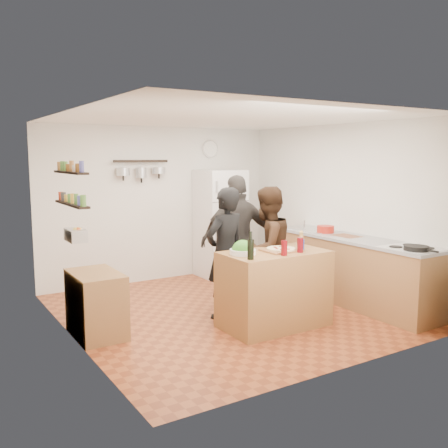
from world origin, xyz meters
TOP-DOWN VIEW (x-y plane):
  - room_shell at (0.00, 0.39)m, footprint 4.20×4.20m
  - prep_island at (0.16, -0.77)m, footprint 1.25×0.72m
  - pizza_board at (0.24, -0.79)m, footprint 0.42×0.34m
  - pizza at (0.24, -0.79)m, footprint 0.34×0.34m
  - salad_bowl at (-0.26, -0.72)m, footprint 0.30×0.30m
  - wine_bottle at (-0.34, -0.99)m, footprint 0.07×0.07m
  - wine_glass_near at (0.11, -1.01)m, footprint 0.07×0.07m
  - wine_glass_far at (0.38, -0.97)m, footprint 0.07×0.07m
  - pepper_mill at (0.61, -0.72)m, footprint 0.05×0.05m
  - salt_canister at (0.46, -0.89)m, footprint 0.08×0.08m
  - person_left at (-0.15, -0.17)m, footprint 0.67×0.51m
  - person_center at (0.43, -0.25)m, footprint 0.92×0.79m
  - person_back at (0.30, 0.21)m, footprint 1.12×0.69m
  - counter_run at (1.70, -0.55)m, footprint 0.63×2.63m
  - stove_top at (1.70, -1.50)m, footprint 0.60×0.62m
  - skillet at (1.60, -1.64)m, footprint 0.29×0.29m
  - sink at (1.70, 0.30)m, footprint 0.50×0.80m
  - cutting_board at (1.70, -0.42)m, footprint 0.30×0.40m
  - red_bowl at (1.65, -0.05)m, footprint 0.25×0.25m
  - fridge at (0.95, 1.75)m, footprint 0.70×0.68m
  - wall_clock at (0.95, 2.08)m, footprint 0.30×0.03m
  - spice_shelf_lower at (-1.93, 0.20)m, footprint 0.12×1.00m
  - spice_shelf_upper at (-1.93, 0.20)m, footprint 0.12×1.00m
  - produce_basket at (-1.90, 0.20)m, footprint 0.18×0.35m
  - side_table at (-1.74, 0.05)m, footprint 0.50×0.80m
  - pot_rack at (-0.35, 2.00)m, footprint 0.90×0.04m

SIDE VIEW (x-z plane):
  - side_table at x=-1.74m, z-range 0.00..0.73m
  - counter_run at x=1.70m, z-range 0.00..0.90m
  - prep_island at x=0.16m, z-range 0.00..0.91m
  - person_center at x=0.43m, z-range 0.00..1.64m
  - person_left at x=-0.15m, z-range 0.00..1.65m
  - person_back at x=0.30m, z-range 0.00..1.78m
  - fridge at x=0.95m, z-range 0.00..1.80m
  - stove_top at x=1.70m, z-range 0.90..0.92m
  - cutting_board at x=1.70m, z-range 0.90..0.92m
  - sink at x=1.70m, z-range 0.90..0.93m
  - pizza_board at x=0.24m, z-range 0.91..0.93m
  - pizza at x=0.24m, z-range 0.93..0.95m
  - salad_bowl at x=-0.26m, z-range 0.91..0.97m
  - skillet at x=1.60m, z-range 0.92..0.98m
  - red_bowl at x=1.65m, z-range 0.92..1.02m
  - salt_canister at x=0.46m, z-range 0.91..1.04m
  - pepper_mill at x=0.61m, z-range 0.91..1.07m
  - wine_glass_near at x=0.11m, z-range 0.91..1.08m
  - wine_glass_far at x=0.38m, z-range 0.91..1.08m
  - wine_bottle at x=-0.34m, z-range 0.91..1.13m
  - produce_basket at x=-1.90m, z-range 1.08..1.22m
  - room_shell at x=0.00m, z-range -0.85..3.35m
  - spice_shelf_lower at x=-1.93m, z-range 1.49..1.51m
  - spice_shelf_upper at x=-1.93m, z-range 1.84..1.86m
  - pot_rack at x=-0.35m, z-range 1.93..1.97m
  - wall_clock at x=0.95m, z-range 2.00..2.30m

